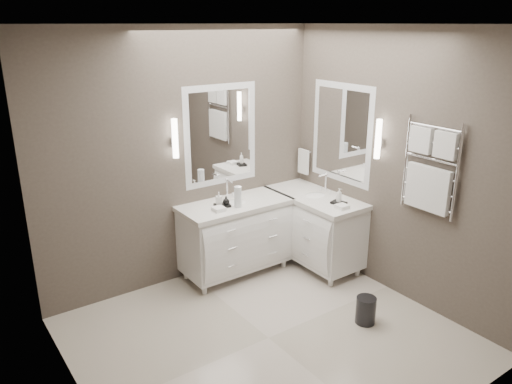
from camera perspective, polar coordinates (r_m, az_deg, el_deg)
floor at (r=4.71m, az=1.43°, el=-16.38°), size 3.20×3.00×0.01m
ceiling at (r=3.85m, az=1.77°, el=18.70°), size 3.20×3.00×0.01m
wall_back at (r=5.31m, az=-8.23°, el=3.77°), size 3.20×0.01×2.70m
wall_front at (r=3.12m, az=18.61°, el=-8.18°), size 3.20×0.01×2.70m
wall_left at (r=3.44m, az=-20.46°, el=-5.80°), size 0.01×3.00×2.70m
wall_right at (r=5.17m, az=15.98°, el=2.81°), size 0.01×3.00×2.70m
vanity_back at (r=5.58m, az=-2.37°, el=-4.72°), size 1.24×0.59×0.97m
vanity_right at (r=5.84m, az=6.63°, el=-3.74°), size 0.59×1.24×0.97m
mirror_back at (r=5.46m, az=-4.03°, el=6.50°), size 0.90×0.02×1.10m
mirror_right at (r=5.63m, az=9.73°, el=6.63°), size 0.02×0.90×1.10m
sconce_back at (r=5.13m, az=-9.23°, el=5.97°), size 0.06×0.06×0.40m
sconce_right at (r=5.19m, az=13.78°, el=5.82°), size 0.06×0.06×0.40m
towel_bar_corner at (r=6.09m, az=5.45°, el=3.55°), size 0.03×0.22×0.30m
towel_ladder at (r=4.89m, az=19.23°, el=2.08°), size 0.06×0.58×0.90m
waste_bin at (r=4.96m, az=12.43°, el=-13.05°), size 0.22×0.22×0.26m
amenity_tray_back at (r=5.33m, az=-3.87°, el=-1.53°), size 0.19×0.16×0.02m
amenity_tray_right at (r=5.47m, az=9.43°, el=-1.23°), size 0.15×0.18×0.02m
water_bottle at (r=5.27m, az=-2.09°, el=-0.56°), size 0.10×0.10×0.23m
soap_bottle_a at (r=5.30m, az=-4.28°, el=-0.72°), size 0.08×0.08×0.13m
soap_bottle_b at (r=5.30m, az=-3.44°, el=-0.96°), size 0.09×0.09×0.09m
soap_bottle_c at (r=5.44m, az=9.48°, el=-0.37°), size 0.08×0.08×0.15m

